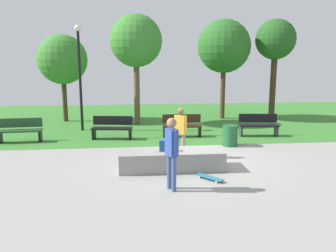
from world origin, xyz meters
TOP-DOWN VIEW (x-y plane):
  - ground_plane at (0.00, 0.00)m, footprint 28.00×28.00m
  - grass_lawn at (0.00, 7.87)m, footprint 26.60×12.26m
  - concrete_ledge at (-0.91, -0.92)m, footprint 3.01×0.99m
  - backpack_on_ledge at (-1.12, -0.95)m, footprint 0.30×0.23m
  - skater_performing_trick at (-1.09, -2.56)m, footprint 0.31×0.40m
  - skater_watching at (-0.49, 0.23)m, footprint 0.38×0.33m
  - skateboard_by_ledge at (-0.00, -1.94)m, footprint 0.68×0.73m
  - park_bench_near_path at (3.21, 3.13)m, footprint 1.64×0.64m
  - park_bench_by_oak at (-6.35, 3.02)m, footprint 1.63×0.58m
  - park_bench_far_left at (0.00, 3.34)m, footprint 1.62×0.54m
  - park_bench_near_lamppost at (-2.84, 3.18)m, footprint 1.65×0.69m
  - tree_tall_oak at (-1.79, 6.37)m, footprint 2.50×2.50m
  - tree_slender_maple at (2.83, 7.59)m, footprint 2.79×2.79m
  - tree_leaning_ash at (5.57, 7.49)m, footprint 2.12×2.12m
  - tree_broad_elm at (-5.49, 7.55)m, footprint 2.50×2.50m
  - lamp_post at (-4.29, 5.04)m, footprint 0.28×0.28m
  - trash_bin at (1.56, 1.61)m, footprint 0.56×0.56m

SIDE VIEW (x-z plane):
  - ground_plane at x=0.00m, z-range 0.00..0.00m
  - grass_lawn at x=0.00m, z-range 0.00..0.01m
  - skateboard_by_ledge at x=0.00m, z-range 0.02..0.10m
  - concrete_ledge at x=-0.91m, z-range 0.00..0.55m
  - trash_bin at x=1.56m, z-range 0.00..0.77m
  - park_bench_near_path at x=3.21m, z-range 0.03..0.94m
  - park_bench_by_oak at x=-6.35m, z-range 0.03..0.94m
  - park_bench_far_left at x=0.00m, z-range 0.03..0.94m
  - park_bench_near_lamppost at x=-2.84m, z-range 0.03..0.94m
  - backpack_on_ledge at x=-1.12m, z-range 0.55..0.87m
  - skater_watching at x=-0.49m, z-range 0.13..1.76m
  - skater_performing_trick at x=-1.09m, z-range 0.16..1.95m
  - lamp_post at x=-4.29m, z-range 0.47..5.08m
  - tree_broad_elm at x=-5.49m, z-range 0.94..5.35m
  - tree_slender_maple at x=2.83m, z-range 1.20..6.44m
  - tree_tall_oak at x=-1.79m, z-range 1.36..6.65m
  - tree_leaning_ash at x=5.57m, z-range 1.48..6.75m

